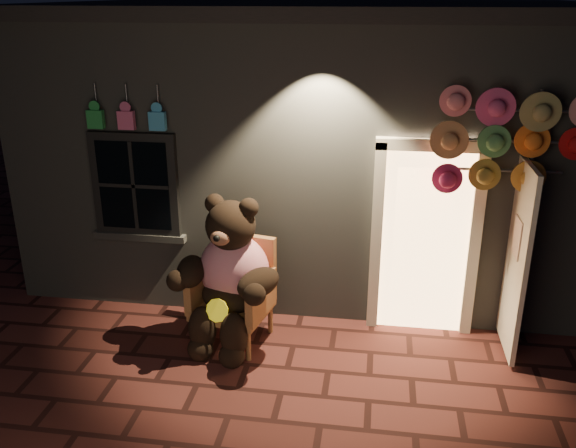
# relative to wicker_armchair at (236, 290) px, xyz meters

# --- Properties ---
(ground) EXTENTS (60.00, 60.00, 0.00)m
(ground) POSITION_rel_wicker_armchair_xyz_m (0.65, -0.95, -0.57)
(ground) COLOR #5A2622
(ground) RESTS_ON ground
(shop_building) EXTENTS (7.30, 5.95, 3.51)m
(shop_building) POSITION_rel_wicker_armchair_xyz_m (0.65, 3.04, 1.17)
(shop_building) COLOR slate
(shop_building) RESTS_ON ground
(wicker_armchair) EXTENTS (0.90, 0.85, 1.14)m
(wicker_armchair) POSITION_rel_wicker_armchair_xyz_m (0.00, 0.00, 0.00)
(wicker_armchair) COLOR #A26D3F
(wicker_armchair) RESTS_ON ground
(teddy_bear) EXTENTS (1.20, 1.05, 1.69)m
(teddy_bear) POSITION_rel_wicker_armchair_xyz_m (-0.02, -0.14, 0.24)
(teddy_bear) COLOR red
(teddy_bear) RESTS_ON ground
(hat_rack) EXTENTS (1.55, 0.22, 2.74)m
(hat_rack) POSITION_rel_wicker_armchair_xyz_m (2.71, 0.33, 1.65)
(hat_rack) COLOR #59595E
(hat_rack) RESTS_ON ground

